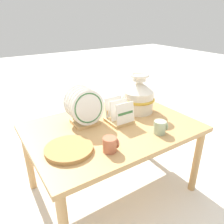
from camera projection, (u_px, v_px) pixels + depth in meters
ground_plane at (112, 188)px, 1.84m from camera, size 14.00×14.00×0.00m
display_table at (112, 133)px, 1.63m from camera, size 1.20×0.85×0.59m
ceramic_vase at (139, 96)px, 1.79m from camera, size 0.27×0.27×0.32m
dish_rack_round_plates at (85, 109)px, 1.58m from camera, size 0.25×0.20×0.28m
dish_rack_square_plates at (119, 116)px, 1.64m from camera, size 0.18×0.18×0.18m
wicker_charger_stack at (69, 149)px, 1.30m from camera, size 0.29×0.29×0.03m
mug_sage_glaze at (160, 127)px, 1.48m from camera, size 0.09×0.08×0.09m
mug_terracotta_glaze at (110, 144)px, 1.29m from camera, size 0.09×0.08×0.09m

